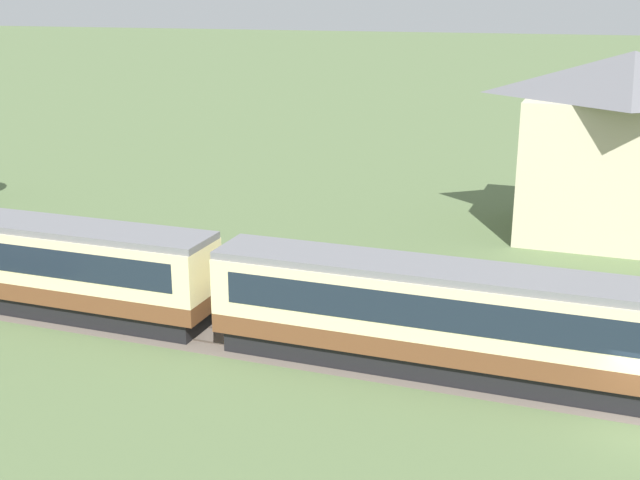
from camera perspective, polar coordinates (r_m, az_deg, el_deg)
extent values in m
cube|color=brown|center=(31.34, 10.27, -7.26)|extent=(20.07, 2.95, 0.80)
cube|color=beige|center=(30.75, 10.42, -4.63)|extent=(20.07, 2.95, 2.29)
cube|color=#192330|center=(30.70, 10.43, -4.43)|extent=(18.46, 2.99, 1.28)
cube|color=slate|center=(30.30, 10.55, -2.36)|extent=(20.07, 2.77, 0.30)
cube|color=black|center=(31.69, 10.19, -8.64)|extent=(19.27, 2.54, 0.88)
cylinder|color=black|center=(32.66, -1.64, -7.58)|extent=(0.90, 0.18, 0.90)
cylinder|color=black|center=(33.88, -0.75, -6.63)|extent=(0.90, 0.18, 0.90)
cube|color=brown|center=(40.11, -20.79, -2.66)|extent=(20.07, 2.95, 0.80)
cube|color=beige|center=(39.65, -21.02, -0.56)|extent=(20.07, 2.95, 2.29)
cube|color=#192330|center=(39.62, -21.04, -0.40)|extent=(18.46, 2.99, 1.28)
cube|color=slate|center=(39.31, -21.22, 1.24)|extent=(20.07, 2.77, 0.30)
cube|color=black|center=(40.39, -20.67, -3.78)|extent=(19.27, 2.54, 0.88)
cylinder|color=black|center=(36.03, -13.29, -5.62)|extent=(0.90, 0.18, 0.90)
cylinder|color=black|center=(37.14, -12.10, -4.84)|extent=(0.90, 0.18, 0.90)
cube|color=#665B51|center=(40.55, -20.62, -4.38)|extent=(136.76, 3.60, 0.01)
cube|color=#4C4238|center=(40.05, -21.28, -4.70)|extent=(136.76, 0.12, 0.04)
cube|color=#4C4238|center=(41.05, -19.99, -4.03)|extent=(136.76, 0.12, 0.04)
cube|color=beige|center=(50.94, 20.69, 4.74)|extent=(11.34, 8.76, 8.36)
pyramid|color=slate|center=(50.16, 21.35, 10.90)|extent=(12.25, 9.47, 2.67)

